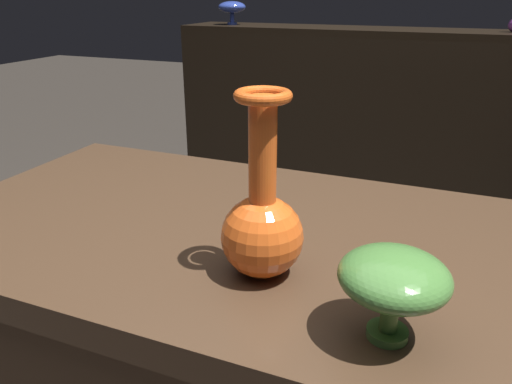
{
  "coord_description": "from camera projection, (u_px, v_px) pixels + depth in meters",
  "views": [
    {
      "loc": [
        0.3,
        -0.72,
        1.19
      ],
      "look_at": [
        0.04,
        -0.06,
        0.9
      ],
      "focal_mm": 34.72,
      "sensor_mm": 36.0,
      "label": 1
    }
  ],
  "objects": [
    {
      "name": "back_display_shelf",
      "position": [
        398.0,
        119.0,
        2.87
      ],
      "size": [
        2.6,
        0.4,
        0.99
      ],
      "color": "black",
      "rests_on": "ground_plane"
    },
    {
      "name": "shelf_vase_far_left",
      "position": [
        232.0,
        8.0,
        2.99
      ],
      "size": [
        0.17,
        0.17,
        0.14
      ],
      "color": "#2D429E",
      "rests_on": "back_display_shelf"
    },
    {
      "name": "vase_centerpiece",
      "position": [
        262.0,
        222.0,
        0.71
      ],
      "size": [
        0.12,
        0.12,
        0.27
      ],
      "color": "#E55B1E",
      "rests_on": "display_plinth"
    },
    {
      "name": "vase_tall_behind",
      "position": [
        394.0,
        279.0,
        0.57
      ],
      "size": [
        0.13,
        0.13,
        0.11
      ],
      "color": "#477A38",
      "rests_on": "display_plinth"
    }
  ]
}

